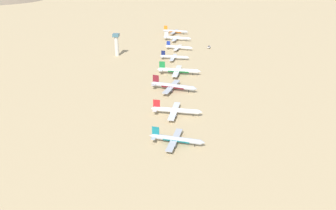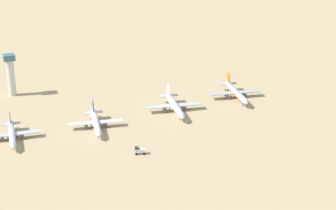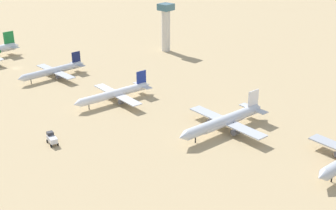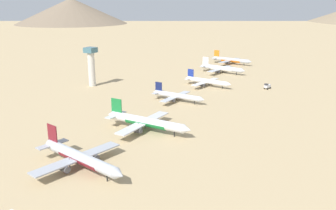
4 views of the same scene
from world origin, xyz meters
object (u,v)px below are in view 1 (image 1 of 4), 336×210
parked_jet_0 (176,139)px  service_truck (209,47)px  parked_jet_3 (178,71)px  parked_jet_7 (175,31)px  parked_jet_4 (174,57)px  parked_jet_6 (177,38)px  parked_jet_5 (178,47)px  parked_jet_2 (173,86)px  parked_jet_1 (175,110)px  control_tower (117,44)px

parked_jet_0 → service_truck: 247.20m
parked_jet_3 → parked_jet_7: 191.99m
parked_jet_4 → parked_jet_6: parked_jet_6 is taller
parked_jet_5 → parked_jet_4: bearing=-91.1°
parked_jet_0 → parked_jet_2: 94.05m
parked_jet_1 → parked_jet_7: size_ratio=0.99×
parked_jet_7 → parked_jet_5: bearing=-81.4°
service_truck → parked_jet_1: bearing=-96.5°
parked_jet_3 → parked_jet_4: parked_jet_3 is taller
parked_jet_1 → service_truck: 204.84m
parked_jet_1 → parked_jet_3: parked_jet_3 is taller
parked_jet_7 → service_truck: parked_jet_7 is taller
service_truck → parked_jet_2: bearing=-101.4°
parked_jet_1 → parked_jet_6: bearing=95.5°
parked_jet_7 → service_truck: bearing=-56.8°
parked_jet_2 → parked_jet_4: parked_jet_2 is taller
parked_jet_1 → control_tower: size_ratio=1.50×
parked_jet_5 → parked_jet_2: bearing=-86.6°
parked_jet_0 → parked_jet_5: bearing=95.1°
parked_jet_0 → parked_jet_4: size_ratio=1.05×
parked_jet_5 → parked_jet_6: size_ratio=0.89×
parked_jet_2 → control_tower: control_tower is taller
parked_jet_6 → service_truck: size_ratio=7.34×
parked_jet_4 → parked_jet_1: bearing=-83.4°
parked_jet_3 → parked_jet_4: 52.79m
parked_jet_6 → service_truck: 59.78m
parked_jet_4 → parked_jet_6: 94.48m
parked_jet_6 → parked_jet_7: parked_jet_6 is taller
parked_jet_0 → parked_jet_3: parked_jet_3 is taller
parked_jet_2 → parked_jet_1: bearing=-81.3°
parked_jet_0 → parked_jet_4: 190.99m
parked_jet_5 → parked_jet_0: bearing=-84.9°
parked_jet_2 → parked_jet_5: 141.44m
parked_jet_2 → parked_jet_7: size_ratio=1.08×
parked_jet_6 → parked_jet_7: bearing=99.0°
service_truck → parked_jet_7: bearing=123.2°
parked_jet_4 → parked_jet_5: size_ratio=0.97×
parked_jet_2 → parked_jet_6: parked_jet_2 is taller
parked_jet_5 → service_truck: bearing=17.1°
parked_jet_0 → parked_jet_2: size_ratio=0.84×
parked_jet_6 → control_tower: size_ratio=1.53×
parked_jet_3 → parked_jet_7: bearing=97.0°
parked_jet_1 → control_tower: control_tower is taller
parked_jet_2 → parked_jet_5: size_ratio=1.21×
parked_jet_1 → parked_jet_3: (-7.08, 94.90, 0.43)m
parked_jet_2 → service_truck: 156.39m
parked_jet_0 → parked_jet_7: (-35.24, 328.46, 0.35)m
parked_jet_0 → parked_jet_5: size_ratio=1.02×
control_tower → service_truck: bearing=23.6°
parked_jet_2 → control_tower: size_ratio=1.65×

